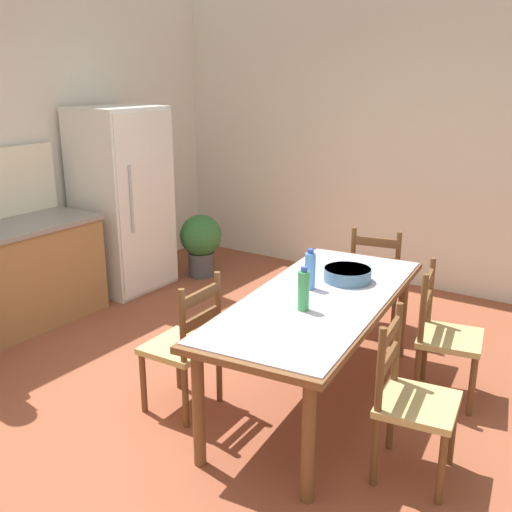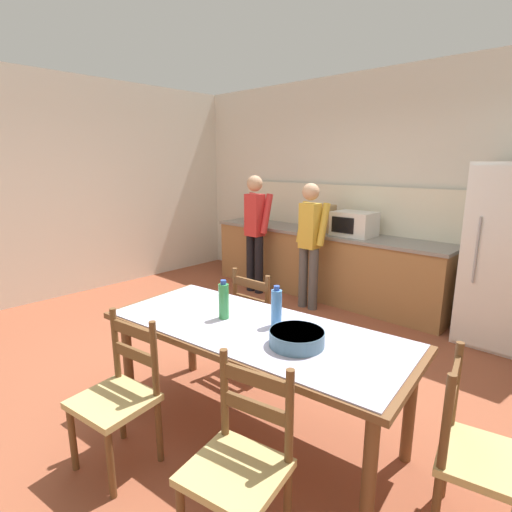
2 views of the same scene
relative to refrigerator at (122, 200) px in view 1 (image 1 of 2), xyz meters
name	(u,v)px [view 1 (image 1 of 2)]	position (x,y,z in m)	size (l,w,h in m)	color
ground_plane	(199,422)	(-1.54, -2.19, -0.90)	(8.32, 8.32, 0.00)	brown
wall_right	(403,141)	(1.72, -2.19, 0.55)	(0.12, 5.20, 2.90)	silver
refrigerator	(122,200)	(0.00, 0.00, 0.00)	(0.78, 0.73, 1.79)	white
dining_table	(318,308)	(-0.91, -2.68, -0.22)	(2.12, 1.07, 0.75)	brown
bottle_near_centre	(303,290)	(-1.16, -2.70, -0.02)	(0.07, 0.07, 0.27)	green
bottle_off_centre	(310,270)	(-0.82, -2.56, -0.02)	(0.07, 0.07, 0.27)	#4C8ED6
serving_bowl	(347,274)	(-0.55, -2.70, -0.10)	(0.32, 0.32, 0.09)	slate
chair_head_end	(377,280)	(0.40, -2.53, -0.45)	(0.48, 0.49, 0.91)	brown
chair_side_far_left	(185,346)	(-1.45, -2.02, -0.45)	(0.44, 0.42, 0.91)	brown
chair_side_near_left	(411,401)	(-1.29, -3.44, -0.45)	(0.47, 0.46, 0.91)	brown
chair_side_near_right	(444,336)	(-0.37, -3.33, -0.45)	(0.49, 0.47, 0.91)	brown
potted_plant	(201,241)	(0.67, -0.43, -0.51)	(0.44, 0.44, 0.67)	#4C4C51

